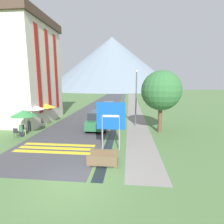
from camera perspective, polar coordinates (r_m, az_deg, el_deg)
The scene contains 22 objects.
ground_plane at distance 27.91m, azimuth 0.02°, elevation 0.19°, with size 160.00×160.00×0.00m, color #517542.
road at distance 38.03m, azimuth -2.29°, elevation 2.78°, with size 6.40×60.00×0.01m.
footpath at distance 37.69m, azimuth 6.95°, elevation 2.66°, with size 2.20×60.00×0.01m.
drainage_channel at distance 37.71m, azimuth 3.30°, elevation 2.71°, with size 0.60×60.00×0.00m.
crosswalk_marking at distance 13.35m, azimuth -17.87°, elevation -11.19°, with size 5.44×1.84×0.01m.
mountain_distant at distance 107.95m, azimuth -0.06°, elevation 15.47°, with size 76.90×76.90×30.42m.
hotel_building at distance 22.88m, azimuth -26.96°, elevation 12.89°, with size 6.27×8.29×11.75m.
road_sign at distance 11.89m, azimuth -0.41°, elevation -2.45°, with size 1.96×0.11×3.34m.
footbridge at distance 10.54m, azimuth -2.98°, elevation -15.24°, with size 1.70×1.10×0.65m.
parked_car_near at distance 17.48m, azimuth -4.63°, elevation -2.67°, with size 1.88×4.19×1.82m.
parked_car_far at distance 25.48m, azimuth -1.09°, elevation 1.33°, with size 1.83×4.33×1.82m.
cafe_chair_middle at distance 19.17m, azimuth -24.73°, elevation -3.65°, with size 0.40×0.40×0.85m.
cafe_chair_near_right at distance 17.86m, azimuth -26.91°, elevation -4.77°, with size 0.40×0.40×0.85m.
cafe_chair_far_left at distance 19.93m, azimuth -22.14°, elevation -2.98°, with size 0.40×0.40×0.85m.
cafe_chair_nearest at distance 16.91m, azimuth -28.77°, elevation -5.70°, with size 0.40×0.40×0.85m.
cafe_umbrella_front_green at distance 16.87m, azimuth -26.89°, elevation -0.30°, with size 2.12×2.12×2.30m.
cafe_umbrella_middle_white at distance 18.93m, azimuth -24.15°, elevation 1.46°, with size 1.97×1.97×2.45m.
cafe_umbrella_rear_yellow at distance 20.80m, azimuth -21.11°, elevation 2.01°, with size 2.29×2.29×2.32m.
person_seated_near at distance 16.96m, azimuth -27.59°, elevation -4.97°, with size 0.32×0.32×1.23m.
person_seated_far at distance 18.67m, azimuth -25.39°, elevation -3.58°, with size 0.32×0.32×1.19m.
streetlamp at distance 18.67m, azimuth 7.89°, elevation 5.93°, with size 0.28×0.28×5.89m.
tree_by_path at distance 16.59m, azimuth 15.77°, elevation 6.73°, with size 3.62×3.62×5.72m.
Camera 1 is at (2.64, -7.39, 4.70)m, focal length 28.00 mm.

